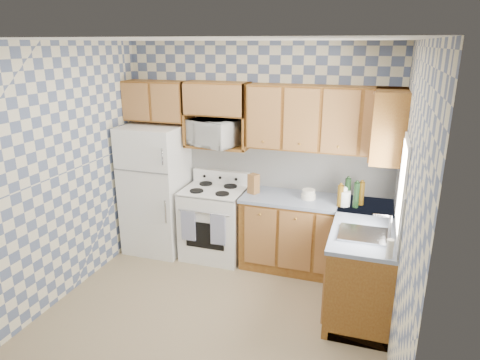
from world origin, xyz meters
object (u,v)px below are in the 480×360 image
Objects in this scene: refrigerator at (156,189)px; electric_kettle at (344,198)px; stove_body at (214,223)px; microwave at (213,133)px.

refrigerator is 9.64× the size of electric_kettle.
stove_body is 1.17m from microwave.
microwave is 3.37× the size of electric_kettle.
microwave reaches higher than refrigerator.
stove_body is 1.53× the size of microwave.
refrigerator reaches higher than electric_kettle.
microwave reaches higher than stove_body.
refrigerator is 2.42m from electric_kettle.
electric_kettle is (1.65, -0.19, -0.61)m from microwave.
stove_body is (0.80, 0.03, -0.39)m from refrigerator.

